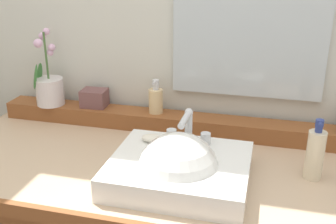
% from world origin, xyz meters
% --- Properties ---
extents(wall_back, '(3.20, 0.20, 2.53)m').
position_xyz_m(wall_back, '(0.00, 0.43, 1.26)').
color(wall_back, beige).
rests_on(wall_back, ground).
extents(back_ledge, '(1.40, 0.10, 0.06)m').
position_xyz_m(back_ledge, '(0.00, 0.26, 0.90)').
color(back_ledge, brown).
rests_on(back_ledge, vanity_cabinet).
extents(sink_basin, '(0.40, 0.35, 0.27)m').
position_xyz_m(sink_basin, '(0.09, -0.10, 0.91)').
color(sink_basin, white).
rests_on(sink_basin, vanity_cabinet).
extents(soap_bar, '(0.07, 0.04, 0.02)m').
position_xyz_m(soap_bar, '(-0.02, 0.00, 0.96)').
color(soap_bar, silver).
rests_on(soap_bar, sink_basin).
extents(potted_plant, '(0.11, 0.11, 0.30)m').
position_xyz_m(potted_plant, '(-0.52, 0.25, 1.01)').
color(potted_plant, silver).
rests_on(potted_plant, back_ledge).
extents(soap_dispenser, '(0.05, 0.06, 0.13)m').
position_xyz_m(soap_dispenser, '(-0.09, 0.27, 0.99)').
color(soap_dispenser, '#E0BF88').
rests_on(soap_dispenser, back_ledge).
extents(trinket_box, '(0.10, 0.08, 0.07)m').
position_xyz_m(trinket_box, '(-0.34, 0.27, 0.97)').
color(trinket_box, brown).
rests_on(trinket_box, back_ledge).
extents(lotion_bottle, '(0.05, 0.06, 0.19)m').
position_xyz_m(lotion_bottle, '(0.47, 0.02, 0.95)').
color(lotion_bottle, beige).
rests_on(lotion_bottle, vanity_cabinet).
extents(mirror, '(0.53, 0.02, 0.51)m').
position_xyz_m(mirror, '(0.23, 0.32, 1.27)').
color(mirror, silver).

